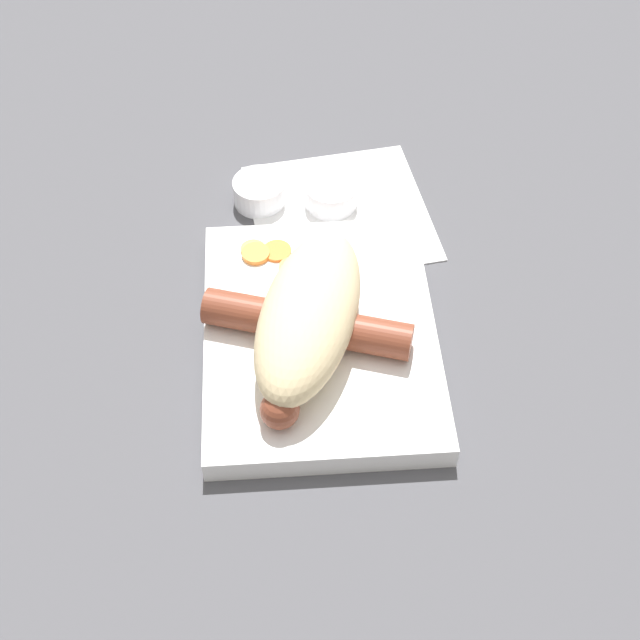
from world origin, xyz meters
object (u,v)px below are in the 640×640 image
(bread_roll, at_px, (309,314))
(condiment_cup_far, at_px, (259,193))
(food_tray, at_px, (320,337))
(condiment_cup_near, at_px, (331,196))
(sausage, at_px, (307,324))

(bread_roll, xyz_separation_m, condiment_cup_far, (0.18, 0.03, -0.04))
(food_tray, relative_size, condiment_cup_near, 4.93)
(condiment_cup_far, bearing_deg, sausage, -169.31)
(food_tray, xyz_separation_m, condiment_cup_near, (0.16, -0.02, -0.00))
(food_tray, relative_size, bread_roll, 1.28)
(food_tray, xyz_separation_m, bread_roll, (-0.01, 0.01, 0.04))
(sausage, bearing_deg, bread_roll, -144.01)
(sausage, bearing_deg, condiment_cup_far, 10.69)
(food_tray, height_order, condiment_cup_far, condiment_cup_far)
(bread_roll, bearing_deg, condiment_cup_far, 11.01)
(condiment_cup_near, bearing_deg, food_tray, 172.60)
(food_tray, bearing_deg, bread_roll, 133.06)
(condiment_cup_near, distance_m, condiment_cup_far, 0.07)
(bread_roll, height_order, condiment_cup_near, bread_roll)
(sausage, xyz_separation_m, condiment_cup_far, (0.18, 0.03, -0.02))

